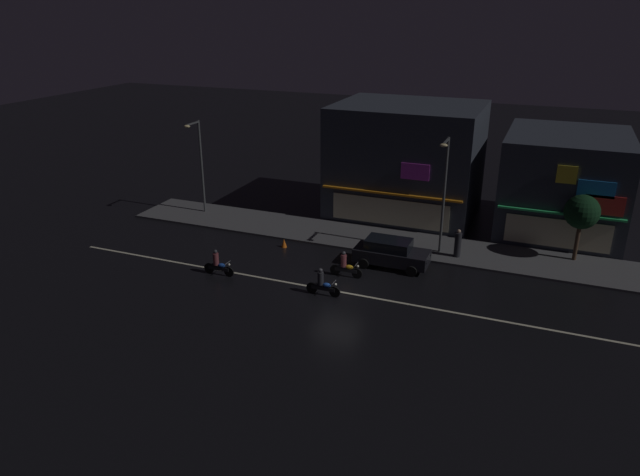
# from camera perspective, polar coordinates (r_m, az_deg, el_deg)

# --- Properties ---
(ground_plane) EXTENTS (140.00, 140.00, 0.00)m
(ground_plane) POSITION_cam_1_polar(r_m,az_deg,el_deg) (31.47, 1.75, -5.23)
(ground_plane) COLOR black
(lane_divider_stripe) EXTENTS (33.50, 0.16, 0.01)m
(lane_divider_stripe) POSITION_cam_1_polar(r_m,az_deg,el_deg) (31.47, 1.75, -5.22)
(lane_divider_stripe) COLOR beige
(lane_divider_stripe) RESTS_ON ground
(sidewalk_far) EXTENTS (35.26, 4.33, 0.14)m
(sidewalk_far) POSITION_cam_1_polar(r_m,az_deg,el_deg) (38.21, 5.80, -0.20)
(sidewalk_far) COLOR #4C4C4F
(sidewalk_far) RESTS_ON ground
(storefront_left_block) EXTENTS (7.66, 9.24, 6.55)m
(storefront_left_block) POSITION_cam_1_polar(r_m,az_deg,el_deg) (42.32, 22.57, 4.99)
(storefront_left_block) COLOR #2D333D
(storefront_left_block) RESTS_ON ground
(storefront_center_block) EXTENTS (10.05, 8.50, 7.88)m
(storefront_center_block) POSITION_cam_1_polar(r_m,az_deg,el_deg) (42.88, 8.43, 7.55)
(storefront_center_block) COLOR #2D333D
(storefront_center_block) RESTS_ON ground
(streetlamp_west) EXTENTS (0.44, 1.64, 6.68)m
(streetlamp_west) POSITION_cam_1_polar(r_m,az_deg,el_deg) (42.69, -11.65, 7.52)
(streetlamp_west) COLOR #47494C
(streetlamp_west) RESTS_ON sidewalk_far
(streetlamp_mid) EXTENTS (0.44, 1.64, 7.10)m
(streetlamp_mid) POSITION_cam_1_polar(r_m,az_deg,el_deg) (35.22, 11.96, 4.86)
(streetlamp_mid) COLOR #47494C
(streetlamp_mid) RESTS_ON sidewalk_far
(pedestrian_on_sidewalk) EXTENTS (0.40, 0.40, 1.73)m
(pedestrian_on_sidewalk) POSITION_cam_1_polar(r_m,az_deg,el_deg) (36.05, 13.25, -0.59)
(pedestrian_on_sidewalk) COLOR #232328
(pedestrian_on_sidewalk) RESTS_ON sidewalk_far
(street_tree) EXTENTS (2.01, 2.01, 4.01)m
(street_tree) POSITION_cam_1_polar(r_m,az_deg,el_deg) (37.10, 24.12, 2.30)
(street_tree) COLOR #473323
(street_tree) RESTS_ON sidewalk_far
(parked_car_near_kerb) EXTENTS (4.30, 1.98, 1.67)m
(parked_car_near_kerb) POSITION_cam_1_polar(r_m,az_deg,el_deg) (34.31, 6.90, -1.42)
(parked_car_near_kerb) COLOR black
(parked_car_near_kerb) RESTS_ON ground
(motorcycle_lead) EXTENTS (1.90, 0.60, 1.52)m
(motorcycle_lead) POSITION_cam_1_polar(r_m,az_deg,el_deg) (30.83, 0.22, -4.50)
(motorcycle_lead) COLOR black
(motorcycle_lead) RESTS_ON ground
(motorcycle_following) EXTENTS (1.90, 0.60, 1.52)m
(motorcycle_following) POSITION_cam_1_polar(r_m,az_deg,el_deg) (33.60, -9.91, -2.55)
(motorcycle_following) COLOR black
(motorcycle_following) RESTS_ON ground
(motorcycle_opposite_lane) EXTENTS (1.90, 0.60, 1.52)m
(motorcycle_opposite_lane) POSITION_cam_1_polar(r_m,az_deg,el_deg) (32.92, 2.47, -2.75)
(motorcycle_opposite_lane) COLOR black
(motorcycle_opposite_lane) RESTS_ON ground
(traffic_cone) EXTENTS (0.36, 0.36, 0.55)m
(traffic_cone) POSITION_cam_1_polar(r_m,az_deg,el_deg) (37.06, -3.52, -0.49)
(traffic_cone) COLOR orange
(traffic_cone) RESTS_ON ground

